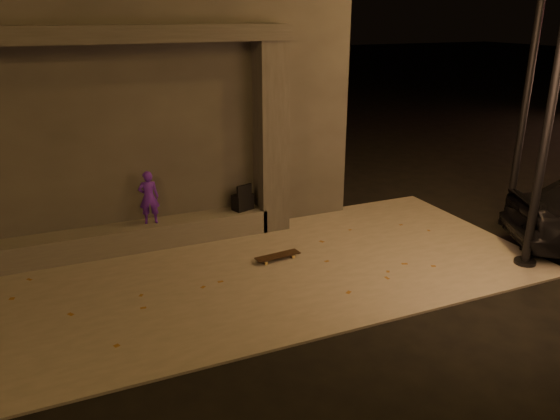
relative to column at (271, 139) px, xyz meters
name	(u,v)px	position (x,y,z in m)	size (l,w,h in m)	color
ground	(263,345)	(-1.70, -3.75, -1.84)	(120.00, 120.00, 0.00)	black
sidewalk	(217,279)	(-1.70, -1.75, -1.82)	(11.00, 4.40, 0.04)	#68645B
building	(102,88)	(-2.70, 2.74, 0.77)	(9.00, 5.10, 5.22)	#393734
ledge	(106,241)	(-3.20, 0.00, -1.58)	(6.00, 0.55, 0.45)	#52504A
column	(271,139)	(0.00, 0.00, 0.00)	(0.55, 0.55, 3.60)	#393734
canopy	(146,33)	(-2.20, 0.05, 1.94)	(5.00, 0.70, 0.28)	#393734
skateboarder	(149,197)	(-2.38, 0.00, -0.86)	(0.36, 0.23, 0.98)	#4D1BAF
backpack	(243,201)	(-0.60, 0.00, -1.17)	(0.43, 0.35, 0.53)	black
skateboard	(278,256)	(-0.51, -1.50, -1.73)	(0.83, 0.29, 0.09)	black
street_lamp_2	(541,0)	(4.55, -1.74, 2.47)	(0.36, 0.36, 7.63)	black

